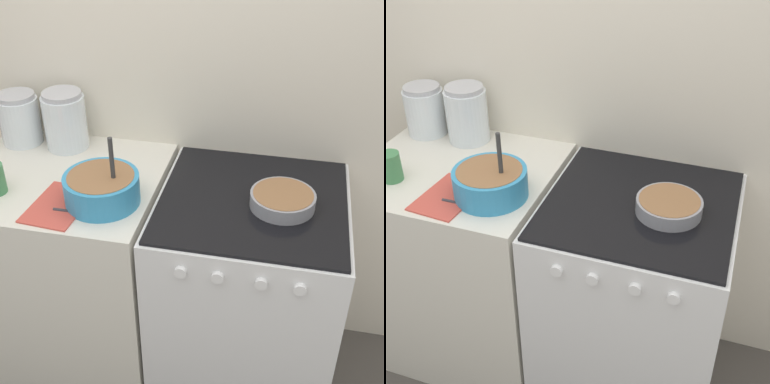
# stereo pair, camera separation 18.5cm
# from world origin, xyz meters

# --- Properties ---
(wall_back) EXTENTS (4.53, 0.05, 2.40)m
(wall_back) POSITION_xyz_m (0.00, 0.70, 1.20)
(wall_back) COLOR beige
(wall_back) RESTS_ON ground_plane
(countertop_cabinet) EXTENTS (0.76, 0.68, 0.94)m
(countertop_cabinet) POSITION_xyz_m (-0.38, 0.34, 0.47)
(countertop_cabinet) COLOR silver
(countertop_cabinet) RESTS_ON ground_plane
(stove) EXTENTS (0.69, 0.69, 0.94)m
(stove) POSITION_xyz_m (0.36, 0.34, 0.47)
(stove) COLOR silver
(stove) RESTS_ON ground_plane
(mixing_bowl) EXTENTS (0.27, 0.27, 0.26)m
(mixing_bowl) POSITION_xyz_m (-0.16, 0.21, 1.00)
(mixing_bowl) COLOR #338CBF
(mixing_bowl) RESTS_ON countertop_cabinet
(baking_pan) EXTENTS (0.23, 0.23, 0.05)m
(baking_pan) POSITION_xyz_m (0.46, 0.31, 0.96)
(baking_pan) COLOR gray
(baking_pan) RESTS_ON stove
(storage_jar_left) EXTENTS (0.17, 0.17, 0.22)m
(storage_jar_left) POSITION_xyz_m (-0.65, 0.57, 1.03)
(storage_jar_left) COLOR silver
(storage_jar_left) RESTS_ON countertop_cabinet
(storage_jar_middle) EXTENTS (0.17, 0.17, 0.24)m
(storage_jar_middle) POSITION_xyz_m (-0.44, 0.57, 1.04)
(storage_jar_middle) COLOR silver
(storage_jar_middle) RESTS_ON countertop_cabinet
(recipe_page) EXTENTS (0.20, 0.28, 0.01)m
(recipe_page) POSITION_xyz_m (-0.30, 0.15, 0.94)
(recipe_page) COLOR #CC4C3F
(recipe_page) RESTS_ON countertop_cabinet
(measuring_spoon) EXTENTS (0.12, 0.04, 0.04)m
(measuring_spoon) POSITION_xyz_m (-0.22, 0.12, 0.95)
(measuring_spoon) COLOR #333338
(measuring_spoon) RESTS_ON countertop_cabinet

